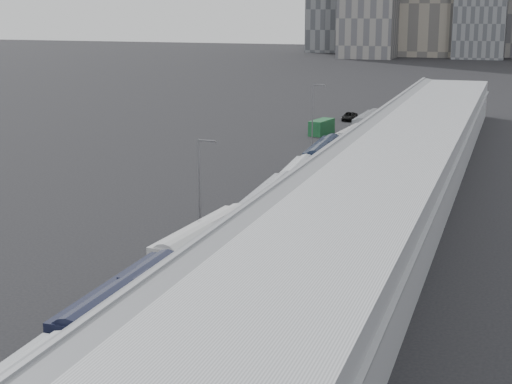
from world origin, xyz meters
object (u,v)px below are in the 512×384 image
at_px(bus_4, 297,182).
at_px(suv, 350,116).
at_px(street_lamp_far, 314,110).
at_px(bus_1, 124,315).
at_px(bus_5, 324,159).
at_px(street_lamp_near, 201,173).
at_px(bus_7, 368,126).
at_px(shipping_container, 322,127).
at_px(bus_2, 205,250).
at_px(bus_3, 271,208).
at_px(bus_6, 353,141).

xyz_separation_m(bus_4, suv, (-6.61, 59.94, -0.76)).
height_order(street_lamp_far, suv, street_lamp_far).
bearing_deg(bus_1, bus_5, 90.38).
relative_size(street_lamp_near, street_lamp_far, 0.87).
bearing_deg(bus_5, bus_7, 87.06).
distance_m(bus_4, shipping_container, 42.94).
xyz_separation_m(bus_1, bus_2, (-0.37, 14.42, -0.03)).
distance_m(bus_1, shipping_container, 84.27).
relative_size(bus_7, street_lamp_far, 1.38).
distance_m(bus_3, street_lamp_near, 7.86).
height_order(bus_2, street_lamp_near, street_lamp_near).
bearing_deg(bus_5, bus_6, 85.09).
xyz_separation_m(bus_2, bus_5, (0.05, 40.17, 0.01)).
bearing_deg(street_lamp_near, bus_5, 76.44).
bearing_deg(bus_2, suv, 98.90).
height_order(bus_1, bus_6, bus_1).
bearing_deg(bus_5, shipping_container, 101.36).
bearing_deg(bus_6, street_lamp_far, 156.97).
bearing_deg(bus_4, street_lamp_far, 96.60).
bearing_deg(bus_3, street_lamp_near, 179.40).
xyz_separation_m(bus_3, bus_4, (-0.92, 12.65, -0.17)).
bearing_deg(bus_7, bus_1, -89.13).
height_order(bus_2, shipping_container, bus_2).
height_order(bus_1, street_lamp_far, street_lamp_far).
bearing_deg(bus_1, bus_4, 90.37).
xyz_separation_m(bus_6, shipping_container, (-8.04, 13.57, -0.29)).
distance_m(bus_4, bus_6, 28.69).
height_order(bus_4, bus_6, bus_6).
bearing_deg(shipping_container, bus_6, -48.26).
bearing_deg(bus_2, bus_4, 94.37).
bearing_deg(bus_4, bus_3, -90.55).
height_order(bus_7, suv, bus_7).
relative_size(bus_6, street_lamp_near, 1.54).
bearing_deg(bus_5, street_lamp_far, 105.21).
distance_m(bus_4, suv, 60.31).
xyz_separation_m(bus_4, bus_6, (0.44, 28.69, 0.01)).
xyz_separation_m(bus_6, street_lamp_near, (-6.76, -41.63, 3.21)).
distance_m(bus_2, shipping_container, 69.88).
bearing_deg(bus_1, bus_3, 88.70).
relative_size(bus_2, suv, 2.55).
bearing_deg(shipping_container, bus_1, -73.56).
bearing_deg(bus_2, shipping_container, 100.79).
relative_size(bus_1, bus_3, 1.00).
relative_size(bus_3, street_lamp_near, 1.69).
height_order(bus_3, bus_7, bus_3).
xyz_separation_m(bus_1, street_lamp_far, (-6.66, 73.86, 3.68)).
height_order(bus_4, suv, bus_4).
bearing_deg(bus_7, bus_3, -88.30).
relative_size(bus_5, suv, 2.55).
relative_size(bus_2, bus_7, 1.06).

